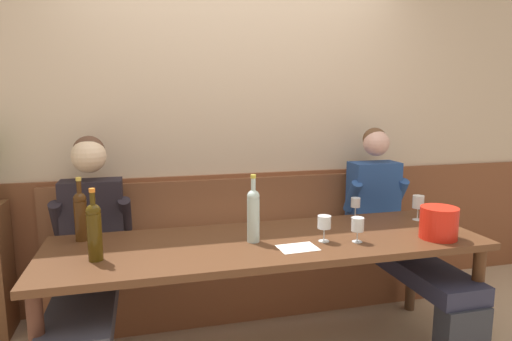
# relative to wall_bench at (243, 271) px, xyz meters

# --- Properties ---
(room_wall_back) EXTENTS (6.80, 0.08, 2.80)m
(room_wall_back) POSITION_rel_wall_bench_xyz_m (0.00, 0.26, 1.12)
(room_wall_back) COLOR #CBB398
(room_wall_back) RESTS_ON ground
(wood_wainscot_panel) EXTENTS (6.80, 0.03, 0.97)m
(wood_wainscot_panel) POSITION_rel_wall_bench_xyz_m (0.00, 0.21, 0.20)
(wood_wainscot_panel) COLOR brown
(wood_wainscot_panel) RESTS_ON ground
(wall_bench) EXTENTS (2.79, 0.42, 0.94)m
(wall_bench) POSITION_rel_wall_bench_xyz_m (0.00, 0.00, 0.00)
(wall_bench) COLOR brown
(wall_bench) RESTS_ON ground
(dining_table) EXTENTS (2.49, 0.77, 0.73)m
(dining_table) POSITION_rel_wall_bench_xyz_m (0.00, -0.66, 0.37)
(dining_table) COLOR #4E2D19
(dining_table) RESTS_ON ground
(person_center_right_seat) EXTENTS (0.49, 1.22, 1.29)m
(person_center_right_seat) POSITION_rel_wall_bench_xyz_m (-1.02, -0.35, 0.36)
(person_center_right_seat) COLOR #23372E
(person_center_right_seat) RESTS_ON ground
(person_left_seat) EXTENTS (0.47, 1.21, 1.31)m
(person_left_seat) POSITION_rel_wall_bench_xyz_m (1.03, -0.34, 0.36)
(person_left_seat) COLOR #272931
(person_left_seat) RESTS_ON ground
(ice_bucket) EXTENTS (0.21, 0.21, 0.18)m
(ice_bucket) POSITION_rel_wall_bench_xyz_m (0.96, -0.88, 0.54)
(ice_bucket) COLOR red
(ice_bucket) RESTS_ON dining_table
(wine_bottle_clear_water) EXTENTS (0.07, 0.07, 0.37)m
(wine_bottle_clear_water) POSITION_rel_wall_bench_xyz_m (-0.93, -0.75, 0.61)
(wine_bottle_clear_water) COLOR #402F09
(wine_bottle_clear_water) RESTS_ON dining_table
(wine_bottle_green_tall) EXTENTS (0.07, 0.07, 0.39)m
(wine_bottle_green_tall) POSITION_rel_wall_bench_xyz_m (-0.09, -0.67, 0.61)
(wine_bottle_green_tall) COLOR silver
(wine_bottle_green_tall) RESTS_ON dining_table
(wine_bottle_amber_mid) EXTENTS (0.07, 0.07, 0.37)m
(wine_bottle_amber_mid) POSITION_rel_wall_bench_xyz_m (-1.04, -0.40, 0.60)
(wine_bottle_amber_mid) COLOR #41250D
(wine_bottle_amber_mid) RESTS_ON dining_table
(wine_glass_by_bottle) EXTENTS (0.07, 0.07, 0.14)m
(wine_glass_by_bottle) POSITION_rel_wall_bench_xyz_m (0.47, -0.83, 0.55)
(wine_glass_by_bottle) COLOR silver
(wine_glass_by_bottle) RESTS_ON dining_table
(wine_glass_near_bucket) EXTENTS (0.06, 0.06, 0.14)m
(wine_glass_near_bucket) POSITION_rel_wall_bench_xyz_m (0.69, -0.37, 0.55)
(wine_glass_near_bucket) COLOR silver
(wine_glass_near_bucket) RESTS_ON dining_table
(wine_glass_center_front) EXTENTS (0.07, 0.07, 0.17)m
(wine_glass_center_front) POSITION_rel_wall_bench_xyz_m (1.08, -0.51, 0.57)
(wine_glass_center_front) COLOR silver
(wine_glass_center_front) RESTS_ON dining_table
(wine_glass_mid_left) EXTENTS (0.08, 0.08, 0.15)m
(wine_glass_mid_left) POSITION_rel_wall_bench_xyz_m (0.29, -0.77, 0.55)
(wine_glass_mid_left) COLOR silver
(wine_glass_mid_left) RESTS_ON dining_table
(tasting_sheet_left_guest) EXTENTS (0.22, 0.16, 0.00)m
(tasting_sheet_left_guest) POSITION_rel_wall_bench_xyz_m (0.11, -0.84, 0.45)
(tasting_sheet_left_guest) COLOR white
(tasting_sheet_left_guest) RESTS_ON dining_table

